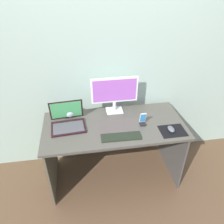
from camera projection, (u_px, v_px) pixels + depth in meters
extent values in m
plane|color=brown|center=(114.00, 174.00, 2.64)|extent=(8.00, 8.00, 0.00)
cube|color=#99B4A6|center=(108.00, 62.00, 2.29)|extent=(6.00, 0.04, 2.50)
cube|color=#4A4840|center=(114.00, 126.00, 2.24)|extent=(1.44, 0.67, 0.03)
cube|color=#504C3B|center=(52.00, 159.00, 2.35)|extent=(0.02, 0.63, 0.72)
cube|color=#464340|center=(172.00, 146.00, 2.53)|extent=(0.02, 0.63, 0.72)
cube|color=white|center=(114.00, 110.00, 2.44)|extent=(0.18, 0.14, 0.01)
cylinder|color=white|center=(114.00, 106.00, 2.41)|extent=(0.04, 0.04, 0.11)
cube|color=white|center=(115.00, 90.00, 2.30)|extent=(0.50, 0.02, 0.28)
cube|color=#A559BF|center=(115.00, 91.00, 2.29)|extent=(0.46, 0.00, 0.25)
cube|color=black|center=(69.00, 127.00, 2.18)|extent=(0.35, 0.26, 0.02)
cube|color=#47474C|center=(68.00, 127.00, 2.16)|extent=(0.31, 0.20, 0.00)
cube|color=black|center=(66.00, 110.00, 2.23)|extent=(0.34, 0.07, 0.23)
cube|color=#4CB266|center=(66.00, 110.00, 2.22)|extent=(0.31, 0.06, 0.20)
sphere|color=silver|center=(69.00, 111.00, 2.32)|extent=(0.14, 0.14, 0.14)
cube|color=black|center=(121.00, 137.00, 2.06)|extent=(0.38, 0.13, 0.01)
cube|color=black|center=(173.00, 131.00, 2.14)|extent=(0.25, 0.20, 0.00)
ellipsoid|color=#51565E|center=(171.00, 129.00, 2.14)|extent=(0.06, 0.10, 0.04)
cube|color=black|center=(143.00, 124.00, 2.22)|extent=(0.06, 0.05, 0.02)
cube|color=silver|center=(143.00, 118.00, 2.19)|extent=(0.06, 0.04, 0.12)
cube|color=#338CD8|center=(143.00, 118.00, 2.19)|extent=(0.05, 0.02, 0.10)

